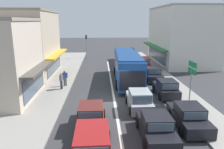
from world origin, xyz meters
The scene contains 19 objects.
ground_plane centered at (0.00, 0.00, 0.00)m, with size 140.00×140.00×0.00m, color #353538.
lane_centre_line centered at (0.00, 4.00, 0.00)m, with size 0.20×28.00×0.01m, color silver.
sidewalk_left centered at (-6.80, 6.00, 0.07)m, with size 5.20×44.00×0.14m, color gray.
kerb_right centered at (6.20, 6.00, 0.06)m, with size 2.80×44.00×0.12m, color gray.
shopfront_mid_block centered at (-10.18, 8.94, 3.93)m, with size 7.66×9.43×7.87m.
building_right_far centered at (11.48, 16.41, 4.38)m, with size 8.47×13.16×8.76m.
city_bus centered at (1.79, 5.80, 1.88)m, with size 2.99×10.93×3.23m.
hatchback_adjacent_lane_lead centered at (1.81, -2.18, 0.71)m, with size 1.83×3.71×1.54m.
wagon_adjacent_lane_trail centered at (-1.58, -8.10, 0.75)m, with size 2.00×4.53×1.58m.
hatchback_behind_bus_near centered at (-1.78, -4.76, 0.71)m, with size 1.83×3.71×1.54m.
sedan_queue_far_back centered at (2.04, -6.43, 0.66)m, with size 1.92×4.21×1.47m.
parked_sedan_kerb_front centered at (4.49, -5.11, 0.66)m, with size 1.97×4.24×1.47m.
parked_hatchback_kerb_second centered at (4.75, 0.73, 0.71)m, with size 1.85×3.71×1.54m.
parked_sedan_kerb_third centered at (4.76, 6.22, 0.66)m, with size 1.93×4.22×1.47m.
parked_wagon_kerb_rear centered at (4.78, 12.32, 0.75)m, with size 2.06×4.56×1.58m.
traffic_light_downstreet centered at (-3.70, 21.40, 2.85)m, with size 0.33×0.24×4.20m.
directional_road_sign centered at (6.18, -1.13, 2.70)m, with size 0.10×1.40×3.60m.
pedestrian_with_handbag_near centered at (-4.83, 3.90, 1.07)m, with size 0.65×0.38×1.63m.
pedestrian_browsing_midblock centered at (-5.00, 2.87, 1.07)m, with size 0.31×0.55×1.63m.
Camera 1 is at (-1.09, -17.82, 6.69)m, focal length 35.00 mm.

